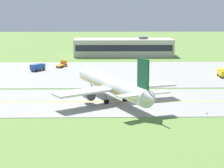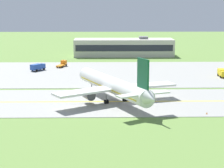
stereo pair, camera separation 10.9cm
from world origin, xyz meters
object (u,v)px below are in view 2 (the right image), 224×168
Objects in this scene: service_truck_pushback at (38,67)px; airplane_lead at (113,85)px; service_truck_fuel at (63,64)px; service_truck_catering at (222,73)px.

airplane_lead is at bearing -60.37° from service_truck_pushback.
service_truck_fuel is at bearing 108.19° from airplane_lead.
service_truck_pushback reaches higher than service_truck_fuel.
service_truck_catering reaches higher than service_truck_fuel.
airplane_lead is 49.72m from service_truck_catering.
airplane_lead is 6.13× the size of service_truck_pushback.
service_truck_catering and service_truck_pushback have the same top height.
service_truck_catering is (37.35, 32.72, -2.60)m from airplane_lead.
service_truck_catering is 65.37m from service_truck_pushback.
service_truck_pushback is at bearing 167.72° from service_truck_catering.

